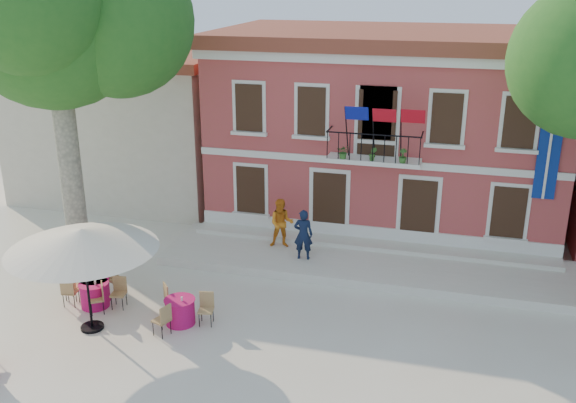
# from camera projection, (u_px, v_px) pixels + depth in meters

# --- Properties ---
(ground) EXTENTS (90.00, 90.00, 0.00)m
(ground) POSITION_uv_depth(u_px,v_px,m) (273.00, 323.00, 18.54)
(ground) COLOR beige
(ground) RESTS_ON ground
(main_building) EXTENTS (13.50, 9.59, 7.50)m
(main_building) POSITION_uv_depth(u_px,v_px,m) (389.00, 125.00, 25.87)
(main_building) COLOR #AD443E
(main_building) RESTS_ON ground
(neighbor_west) EXTENTS (9.40, 9.40, 6.40)m
(neighbor_west) POSITION_uv_depth(u_px,v_px,m) (143.00, 118.00, 29.80)
(neighbor_west) COLOR beige
(neighbor_west) RESTS_ON ground
(terrace) EXTENTS (14.00, 3.40, 0.30)m
(terrace) POSITION_uv_depth(u_px,v_px,m) (365.00, 263.00, 22.00)
(terrace) COLOR silver
(terrace) RESTS_ON ground
(plane_tree_west) EXTENTS (5.81, 5.81, 11.41)m
(plane_tree_west) POSITION_uv_depth(u_px,v_px,m) (52.00, 14.00, 18.84)
(plane_tree_west) COLOR #A59E84
(plane_tree_west) RESTS_ON ground
(patio_umbrella) EXTENTS (4.10, 4.10, 3.05)m
(patio_umbrella) POSITION_uv_depth(u_px,v_px,m) (82.00, 240.00, 17.33)
(patio_umbrella) COLOR black
(patio_umbrella) RESTS_ON ground
(pedestrian_navy) EXTENTS (0.69, 0.50, 1.77)m
(pedestrian_navy) POSITION_uv_depth(u_px,v_px,m) (303.00, 234.00, 21.73)
(pedestrian_navy) COLOR #0F1A34
(pedestrian_navy) RESTS_ON terrace
(pedestrian_orange) EXTENTS (0.99, 0.85, 1.79)m
(pedestrian_orange) POSITION_uv_depth(u_px,v_px,m) (282.00, 223.00, 22.68)
(pedestrian_orange) COLOR orange
(pedestrian_orange) RESTS_ON terrace
(cafe_table_0) EXTENTS (1.68, 1.87, 0.95)m
(cafe_table_0) POSITION_uv_depth(u_px,v_px,m) (95.00, 289.00, 19.62)
(cafe_table_0) COLOR #CA136D
(cafe_table_0) RESTS_ON ground
(cafe_table_1) EXTENTS (1.77, 1.84, 0.95)m
(cafe_table_1) POSITION_uv_depth(u_px,v_px,m) (180.00, 310.00, 18.38)
(cafe_table_1) COLOR #CA136D
(cafe_table_1) RESTS_ON ground
(cafe_table_3) EXTENTS (1.96, 0.90, 0.95)m
(cafe_table_3) POSITION_uv_depth(u_px,v_px,m) (94.00, 294.00, 19.33)
(cafe_table_3) COLOR #CA136D
(cafe_table_3) RESTS_ON ground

